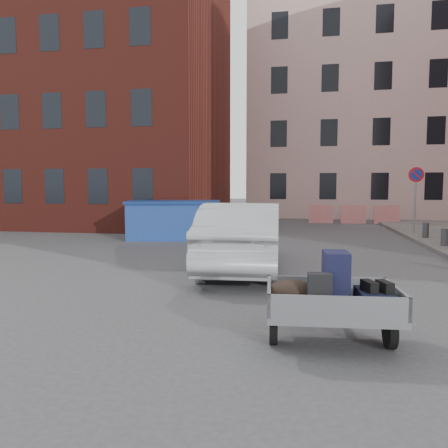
# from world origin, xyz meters

# --- Properties ---
(ground) EXTENTS (120.00, 120.00, 0.00)m
(ground) POSITION_xyz_m (0.00, 0.00, 0.00)
(ground) COLOR #38383A
(ground) RESTS_ON ground
(building_brick) EXTENTS (12.00, 10.00, 14.00)m
(building_brick) POSITION_xyz_m (-9.00, 13.00, 7.00)
(building_brick) COLOR #591E16
(building_brick) RESTS_ON ground
(building_pink) EXTENTS (16.00, 8.00, 14.00)m
(building_pink) POSITION_xyz_m (6.00, 22.00, 7.00)
(building_pink) COLOR #CFA69F
(building_pink) RESTS_ON ground
(far_building) EXTENTS (6.00, 6.00, 8.00)m
(far_building) POSITION_xyz_m (-20.00, 22.00, 4.00)
(far_building) COLOR maroon
(far_building) RESTS_ON ground
(no_parking_sign) EXTENTS (0.60, 0.09, 2.65)m
(no_parking_sign) POSITION_xyz_m (6.00, 9.48, 2.01)
(no_parking_sign) COLOR gray
(no_parking_sign) RESTS_ON sidewalk
(barriers) EXTENTS (4.70, 0.18, 1.00)m
(barriers) POSITION_xyz_m (4.20, 15.00, 0.50)
(barriers) COLOR red
(barriers) RESTS_ON ground
(trailer) EXTENTS (1.68, 1.86, 1.20)m
(trailer) POSITION_xyz_m (1.93, -3.70, 0.61)
(trailer) COLOR black
(trailer) RESTS_ON ground
(dumpster) EXTENTS (3.77, 2.46, 1.46)m
(dumpster) POSITION_xyz_m (-3.28, 6.73, 0.73)
(dumpster) COLOR #1F4097
(dumpster) RESTS_ON ground
(silver_car) EXTENTS (2.01, 5.01, 1.62)m
(silver_car) POSITION_xyz_m (0.15, 1.06, 0.81)
(silver_car) COLOR #9C9FA3
(silver_car) RESTS_ON ground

